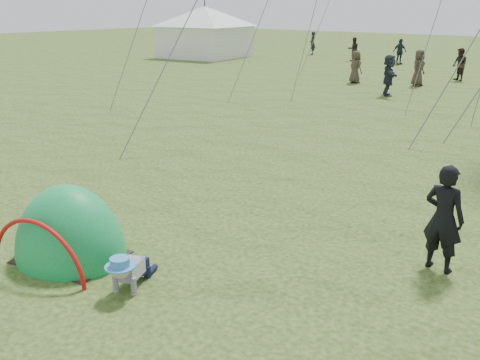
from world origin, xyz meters
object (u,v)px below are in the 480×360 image
Objects in this scene: standing_adult at (444,218)px; event_marquee at (205,30)px; crawling_toddler at (129,269)px; popup_tent at (72,257)px.

event_marquee is (-26.40, 23.23, 1.18)m from standing_adult.
event_marquee is (-23.20, 26.62, 1.71)m from crawling_toddler.
crawling_toddler is 4.70m from standing_adult.
event_marquee reaches higher than standing_adult.
event_marquee reaches higher than popup_tent.
crawling_toddler is at bearing -56.45° from event_marquee.
event_marquee is (-21.71, 26.59, 2.01)m from popup_tent.
crawling_toddler is 35.35m from event_marquee.
standing_adult is at bearing 22.85° from popup_tent.
popup_tent is at bearing -58.28° from event_marquee.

